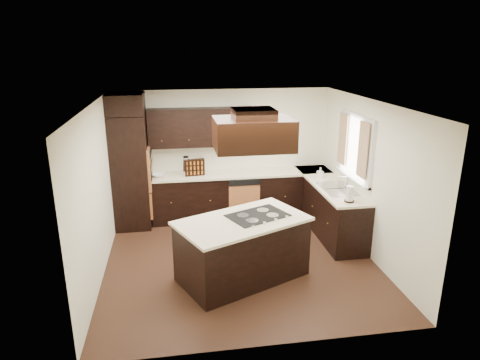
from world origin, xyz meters
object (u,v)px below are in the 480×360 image
at_px(spice_rack, 194,167).
at_px(range_hood, 253,134).
at_px(oven_column, 131,172).
at_px(island, 242,250).

bearing_deg(spice_rack, range_hood, -82.00).
distance_m(oven_column, range_hood, 3.13).
relative_size(oven_column, island, 1.20).
distance_m(island, spice_rack, 2.43).
distance_m(island, range_hood, 1.73).
xyz_separation_m(oven_column, spice_rack, (1.18, 0.03, 0.02)).
height_order(island, range_hood, range_hood).
height_order(range_hood, spice_rack, range_hood).
bearing_deg(range_hood, oven_column, 129.74).
relative_size(island, spice_rack, 4.64).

